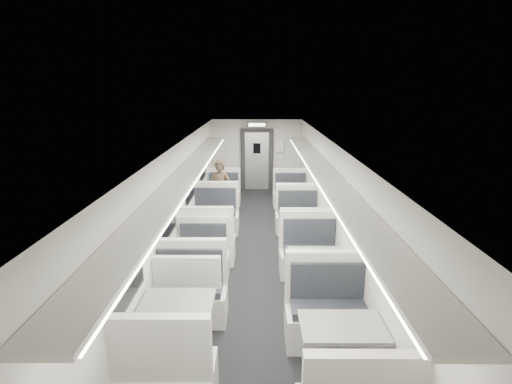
{
  "coord_description": "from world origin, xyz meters",
  "views": [
    {
      "loc": [
        0.03,
        -7.47,
        3.44
      ],
      "look_at": [
        -0.01,
        1.28,
        1.14
      ],
      "focal_mm": 28.0,
      "sensor_mm": 36.0,
      "label": 1
    }
  ],
  "objects_px": {
    "booth_right_d": "(341,355)",
    "booth_left_c": "(198,273)",
    "booth_right_a": "(292,201)",
    "booth_left_d": "(179,326)",
    "booth_right_b": "(301,228)",
    "vestibule_door": "(257,160)",
    "booth_left_b": "(211,228)",
    "booth_right_c": "(315,274)",
    "booth_left_a": "(221,199)",
    "passenger": "(220,192)",
    "exit_sign": "(257,125)"
  },
  "relations": [
    {
      "from": "booth_right_d",
      "to": "booth_left_c",
      "type": "bearing_deg",
      "value": 131.64
    },
    {
      "from": "booth_left_c",
      "to": "booth_right_a",
      "type": "xyz_separation_m",
      "value": [
        2.0,
        4.45,
        0.01
      ]
    },
    {
      "from": "booth_left_d",
      "to": "booth_right_d",
      "type": "relative_size",
      "value": 0.96
    },
    {
      "from": "booth_right_b",
      "to": "vestibule_door",
      "type": "distance_m",
      "value": 5.07
    },
    {
      "from": "booth_left_b",
      "to": "booth_right_c",
      "type": "bearing_deg",
      "value": -48.12
    },
    {
      "from": "booth_right_b",
      "to": "booth_left_a",
      "type": "bearing_deg",
      "value": 129.99
    },
    {
      "from": "booth_right_c",
      "to": "booth_left_c",
      "type": "bearing_deg",
      "value": 176.44
    },
    {
      "from": "booth_right_c",
      "to": "passenger",
      "type": "height_order",
      "value": "passenger"
    },
    {
      "from": "booth_right_b",
      "to": "exit_sign",
      "type": "relative_size",
      "value": 3.43
    },
    {
      "from": "booth_right_a",
      "to": "booth_right_c",
      "type": "height_order",
      "value": "booth_right_c"
    },
    {
      "from": "booth_right_c",
      "to": "booth_right_d",
      "type": "height_order",
      "value": "booth_right_d"
    },
    {
      "from": "booth_left_d",
      "to": "booth_right_b",
      "type": "bearing_deg",
      "value": 62.73
    },
    {
      "from": "booth_right_a",
      "to": "booth_left_b",
      "type": "bearing_deg",
      "value": -130.44
    },
    {
      "from": "booth_right_c",
      "to": "vestibule_door",
      "type": "xyz_separation_m",
      "value": [
        -1.0,
        7.28,
        0.64
      ]
    },
    {
      "from": "booth_right_a",
      "to": "vestibule_door",
      "type": "relative_size",
      "value": 0.98
    },
    {
      "from": "booth_left_d",
      "to": "exit_sign",
      "type": "height_order",
      "value": "exit_sign"
    },
    {
      "from": "booth_left_d",
      "to": "passenger",
      "type": "relative_size",
      "value": 1.36
    },
    {
      "from": "vestibule_door",
      "to": "passenger",
      "type": "bearing_deg",
      "value": -104.98
    },
    {
      "from": "booth_right_c",
      "to": "exit_sign",
      "type": "xyz_separation_m",
      "value": [
        -1.0,
        6.79,
        1.88
      ]
    },
    {
      "from": "booth_left_a",
      "to": "booth_right_c",
      "type": "xyz_separation_m",
      "value": [
        2.0,
        -4.74,
        0.04
      ]
    },
    {
      "from": "booth_left_c",
      "to": "booth_right_c",
      "type": "bearing_deg",
      "value": -3.56
    },
    {
      "from": "booth_left_d",
      "to": "booth_right_a",
      "type": "height_order",
      "value": "booth_left_d"
    },
    {
      "from": "booth_right_c",
      "to": "booth_left_d",
      "type": "bearing_deg",
      "value": -142.65
    },
    {
      "from": "booth_left_c",
      "to": "exit_sign",
      "type": "bearing_deg",
      "value": 81.47
    },
    {
      "from": "booth_right_d",
      "to": "booth_left_a",
      "type": "bearing_deg",
      "value": 106.25
    },
    {
      "from": "booth_left_a",
      "to": "vestibule_door",
      "type": "height_order",
      "value": "vestibule_door"
    },
    {
      "from": "booth_left_b",
      "to": "passenger",
      "type": "distance_m",
      "value": 1.61
    },
    {
      "from": "booth_right_a",
      "to": "passenger",
      "type": "distance_m",
      "value": 2.14
    },
    {
      "from": "booth_left_c",
      "to": "booth_left_b",
      "type": "bearing_deg",
      "value": 90.0
    },
    {
      "from": "booth_right_a",
      "to": "booth_left_c",
      "type": "bearing_deg",
      "value": -114.19
    },
    {
      "from": "booth_left_c",
      "to": "booth_right_a",
      "type": "relative_size",
      "value": 0.97
    },
    {
      "from": "booth_left_b",
      "to": "booth_right_c",
      "type": "height_order",
      "value": "booth_left_b"
    },
    {
      "from": "booth_left_c",
      "to": "booth_right_c",
      "type": "height_order",
      "value": "booth_right_c"
    },
    {
      "from": "booth_right_a",
      "to": "booth_right_d",
      "type": "distance_m",
      "value": 6.7
    },
    {
      "from": "booth_left_b",
      "to": "vestibule_door",
      "type": "bearing_deg",
      "value": 78.79
    },
    {
      "from": "booth_right_b",
      "to": "exit_sign",
      "type": "distance_m",
      "value": 4.93
    },
    {
      "from": "booth_left_c",
      "to": "exit_sign",
      "type": "height_order",
      "value": "exit_sign"
    },
    {
      "from": "passenger",
      "to": "booth_right_d",
      "type": "bearing_deg",
      "value": -52.79
    },
    {
      "from": "booth_right_a",
      "to": "booth_left_d",
      "type": "bearing_deg",
      "value": -108.14
    },
    {
      "from": "booth_left_a",
      "to": "booth_left_b",
      "type": "xyz_separation_m",
      "value": [
        0.0,
        -2.51,
        0.05
      ]
    },
    {
      "from": "booth_left_c",
      "to": "vestibule_door",
      "type": "height_order",
      "value": "vestibule_door"
    },
    {
      "from": "booth_right_b",
      "to": "booth_right_d",
      "type": "bearing_deg",
      "value": -90.0
    },
    {
      "from": "booth_left_c",
      "to": "booth_right_b",
      "type": "distance_m",
      "value": 2.99
    },
    {
      "from": "booth_left_a",
      "to": "booth_right_c",
      "type": "distance_m",
      "value": 5.14
    },
    {
      "from": "booth_left_d",
      "to": "booth_right_c",
      "type": "height_order",
      "value": "booth_left_d"
    },
    {
      "from": "passenger",
      "to": "vestibule_door",
      "type": "xyz_separation_m",
      "value": [
        0.93,
        3.49,
        0.21
      ]
    },
    {
      "from": "booth_right_c",
      "to": "exit_sign",
      "type": "distance_m",
      "value": 7.12
    },
    {
      "from": "booth_right_d",
      "to": "exit_sign",
      "type": "height_order",
      "value": "exit_sign"
    },
    {
      "from": "booth_right_a",
      "to": "booth_right_b",
      "type": "height_order",
      "value": "booth_right_b"
    },
    {
      "from": "exit_sign",
      "to": "booth_left_b",
      "type": "bearing_deg",
      "value": -102.37
    }
  ]
}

